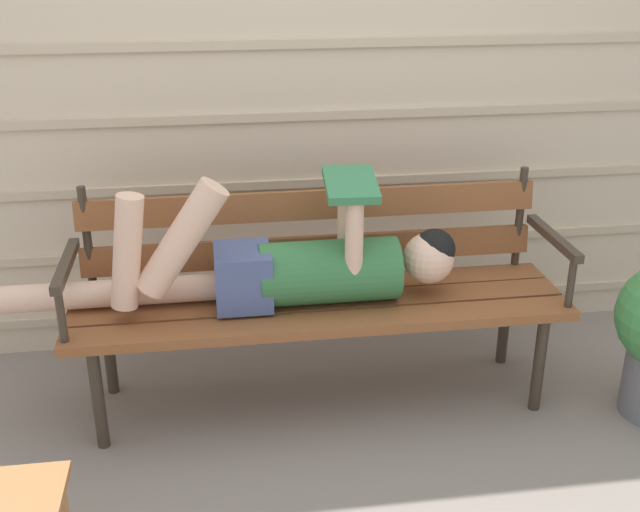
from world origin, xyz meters
The scene contains 4 objects.
ground_plane centered at (0.00, 0.00, 0.00)m, with size 12.00×12.00×0.00m, color gray.
house_siding centered at (0.00, 0.73, 1.14)m, with size 4.35×0.08×2.28m.
park_bench centered at (0.00, 0.23, 0.47)m, with size 1.83×0.47×0.84m.
reclining_person centered at (-0.11, 0.16, 0.58)m, with size 1.66×0.26×0.51m.
Camera 1 is at (-0.37, -2.37, 1.70)m, focal length 43.33 mm.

